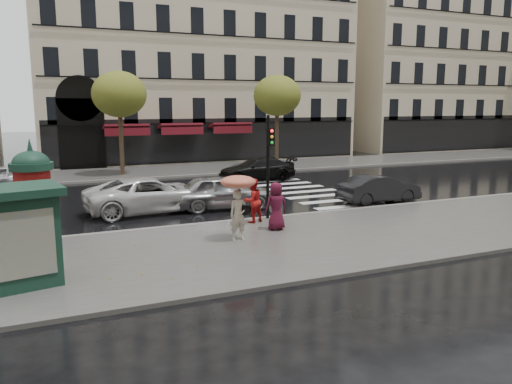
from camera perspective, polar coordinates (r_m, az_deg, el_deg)
name	(u,v)px	position (r m, az deg, el deg)	size (l,w,h in m)	color
ground	(267,242)	(16.75, 1.27, -5.77)	(160.00, 160.00, 0.00)	black
near_sidewalk	(273,244)	(16.29, 2.00, -6.00)	(90.00, 7.00, 0.12)	#474744
far_sidewalk	(151,172)	(34.61, -11.94, 2.27)	(90.00, 6.00, 0.12)	#474744
near_kerb	(235,221)	(19.41, -2.42, -3.37)	(90.00, 0.25, 0.14)	slate
far_kerb	(161,177)	(31.70, -10.85, 1.64)	(90.00, 0.25, 0.14)	slate
zebra_crossing	(293,188)	(27.76, 4.29, 0.50)	(3.60, 11.75, 0.01)	silver
bldg_far_corner	(188,28)	(46.93, -7.73, 18.12)	(26.00, 14.00, 22.90)	#B7A88C
bldg_far_right	(434,43)	(60.82, 19.68, 15.74)	(24.00, 14.00, 22.90)	#B7A88C
tree_far_left	(119,95)	(33.00, -15.37, 10.67)	(3.40, 3.40, 6.64)	#38281C
tree_far_right	(277,96)	(36.25, 2.43, 10.91)	(3.40, 3.40, 6.64)	#38281C
woman_umbrella	(238,196)	(16.28, -2.04, -0.49)	(1.16, 1.16, 2.22)	#B8AA97
woman_red	(253,201)	(18.86, -0.40, -0.99)	(0.82, 0.64, 1.68)	red
man_burgundy	(276,206)	(17.75, 2.31, -1.62)	(0.84, 0.55, 1.72)	#490E22
morris_column	(34,196)	(16.81, -24.08, -0.42)	(1.27, 1.27, 3.43)	#143427
traffic_light	(269,157)	(19.25, 1.48, 4.05)	(0.26, 0.38, 4.03)	black
newsstand	(18,235)	(13.57, -25.55, -4.43)	(2.34, 2.09, 2.46)	#143427
car_silver	(221,192)	(21.99, -3.97, 0.04)	(1.80, 4.49, 1.53)	#9E9EA2
car_darkgrey	(379,189)	(24.05, 13.90, 0.36)	(1.39, 3.99, 1.31)	black
car_white	(150,195)	(21.70, -11.98, -0.31)	(2.52, 5.46, 1.52)	silver
car_black	(257,169)	(30.40, 0.08, 2.65)	(1.92, 4.73, 1.37)	black
car_far_silver	(0,178)	(29.81, -27.24, 1.45)	(1.67, 4.16, 1.42)	silver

